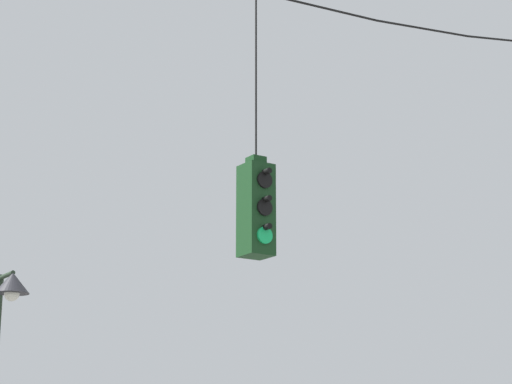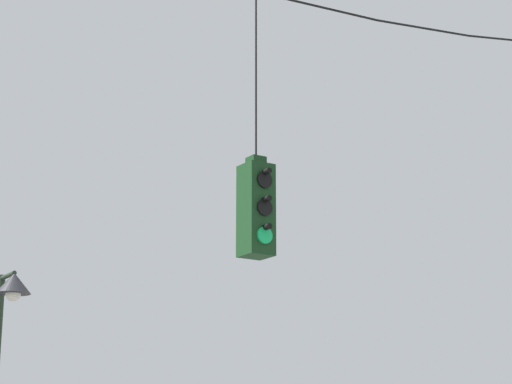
# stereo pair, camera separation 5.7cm
# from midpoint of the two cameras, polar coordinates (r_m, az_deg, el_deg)

# --- Properties ---
(traffic_light_near_left_pole) EXTENTS (0.34, 0.46, 3.37)m
(traffic_light_near_left_pole) POSITION_cam_midpoint_polar(r_m,az_deg,el_deg) (11.71, -0.12, -0.90)
(traffic_light_near_left_pole) COLOR #143819
(street_lamp) EXTENTS (0.52, 0.90, 4.82)m
(street_lamp) POSITION_cam_midpoint_polar(r_m,az_deg,el_deg) (15.49, -14.36, -8.47)
(street_lamp) COLOR #233323
(street_lamp) RESTS_ON ground_plane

